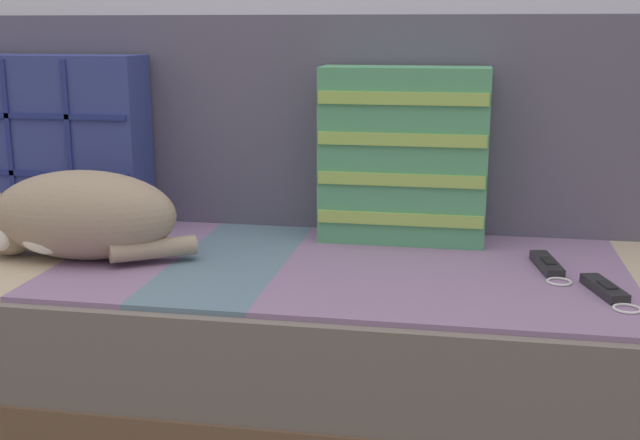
{
  "coord_description": "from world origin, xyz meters",
  "views": [
    {
      "loc": [
        0.36,
        -1.46,
        0.88
      ],
      "look_at": [
        0.08,
        0.08,
        0.5
      ],
      "focal_mm": 45.0,
      "sensor_mm": 36.0,
      "label": 1
    }
  ],
  "objects_px": {
    "throw_pillow_quilted": "(53,141)",
    "sleeping_cat": "(76,217)",
    "couch": "(292,344)",
    "game_remote_far": "(548,265)",
    "throw_pillow_striped": "(403,155)",
    "game_remote_near": "(606,290)"
  },
  "relations": [
    {
      "from": "throw_pillow_quilted",
      "to": "game_remote_near",
      "type": "distance_m",
      "value": 1.31
    },
    {
      "from": "throw_pillow_striped",
      "to": "sleeping_cat",
      "type": "bearing_deg",
      "value": -157.34
    },
    {
      "from": "couch",
      "to": "game_remote_far",
      "type": "bearing_deg",
      "value": -0.64
    },
    {
      "from": "game_remote_far",
      "to": "throw_pillow_striped",
      "type": "bearing_deg",
      "value": 149.63
    },
    {
      "from": "couch",
      "to": "throw_pillow_quilted",
      "type": "bearing_deg",
      "value": 164.34
    },
    {
      "from": "throw_pillow_quilted",
      "to": "throw_pillow_striped",
      "type": "distance_m",
      "value": 0.85
    },
    {
      "from": "throw_pillow_striped",
      "to": "game_remote_far",
      "type": "bearing_deg",
      "value": -30.37
    },
    {
      "from": "throw_pillow_quilted",
      "to": "sleeping_cat",
      "type": "height_order",
      "value": "throw_pillow_quilted"
    },
    {
      "from": "sleeping_cat",
      "to": "game_remote_near",
      "type": "xyz_separation_m",
      "value": [
        1.06,
        -0.05,
        -0.08
      ]
    },
    {
      "from": "game_remote_far",
      "to": "throw_pillow_quilted",
      "type": "bearing_deg",
      "value": 171.08
    },
    {
      "from": "game_remote_near",
      "to": "game_remote_far",
      "type": "distance_m",
      "value": 0.17
    },
    {
      "from": "sleeping_cat",
      "to": "couch",
      "type": "bearing_deg",
      "value": 12.85
    },
    {
      "from": "throw_pillow_striped",
      "to": "sleeping_cat",
      "type": "distance_m",
      "value": 0.72
    },
    {
      "from": "throw_pillow_quilted",
      "to": "sleeping_cat",
      "type": "bearing_deg",
      "value": -55.56
    },
    {
      "from": "throw_pillow_quilted",
      "to": "sleeping_cat",
      "type": "distance_m",
      "value": 0.36
    },
    {
      "from": "throw_pillow_quilted",
      "to": "throw_pillow_striped",
      "type": "xyz_separation_m",
      "value": [
        0.85,
        -0.0,
        -0.01
      ]
    },
    {
      "from": "couch",
      "to": "game_remote_near",
      "type": "bearing_deg",
      "value": -13.44
    },
    {
      "from": "throw_pillow_quilted",
      "to": "game_remote_far",
      "type": "distance_m",
      "value": 1.19
    },
    {
      "from": "couch",
      "to": "throw_pillow_quilted",
      "type": "distance_m",
      "value": 0.77
    },
    {
      "from": "throw_pillow_striped",
      "to": "game_remote_far",
      "type": "relative_size",
      "value": 1.98
    },
    {
      "from": "sleeping_cat",
      "to": "game_remote_near",
      "type": "height_order",
      "value": "sleeping_cat"
    },
    {
      "from": "couch",
      "to": "sleeping_cat",
      "type": "relative_size",
      "value": 4.2
    }
  ]
}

